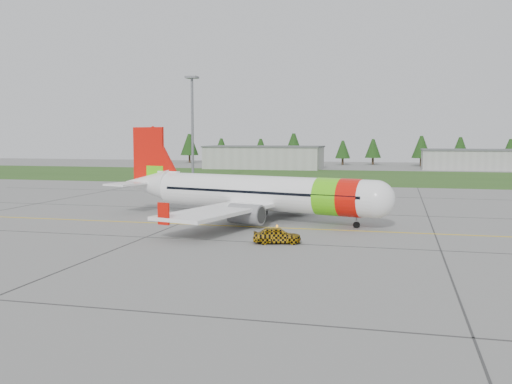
# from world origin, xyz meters

# --- Properties ---
(ground) EXTENTS (320.00, 320.00, 0.00)m
(ground) POSITION_xyz_m (0.00, 0.00, 0.00)
(ground) COLOR gray
(ground) RESTS_ON ground
(aircraft) EXTENTS (32.45, 30.57, 10.02)m
(aircraft) POSITION_xyz_m (-8.04, 12.67, 2.89)
(aircraft) COLOR white
(aircraft) RESTS_ON ground
(follow_me_car) EXTENTS (1.73, 1.91, 4.02)m
(follow_me_car) POSITION_xyz_m (-3.10, -0.03, 2.01)
(follow_me_car) COLOR #D8A10C
(follow_me_car) RESTS_ON ground
(service_van) EXTENTS (2.11, 2.06, 4.74)m
(service_van) POSITION_xyz_m (-21.61, 54.46, 2.37)
(service_van) COLOR silver
(service_van) RESTS_ON ground
(grass_strip) EXTENTS (320.00, 50.00, 0.03)m
(grass_strip) POSITION_xyz_m (0.00, 82.00, 0.01)
(grass_strip) COLOR #30561E
(grass_strip) RESTS_ON ground
(taxi_guideline) EXTENTS (120.00, 0.25, 0.02)m
(taxi_guideline) POSITION_xyz_m (0.00, 8.00, 0.01)
(taxi_guideline) COLOR gold
(taxi_guideline) RESTS_ON ground
(hangar_west) EXTENTS (32.00, 14.00, 6.00)m
(hangar_west) POSITION_xyz_m (-30.00, 110.00, 3.00)
(hangar_west) COLOR #A8A8A3
(hangar_west) RESTS_ON ground
(hangar_east) EXTENTS (24.00, 12.00, 5.20)m
(hangar_east) POSITION_xyz_m (25.00, 118.00, 2.60)
(hangar_east) COLOR #A8A8A3
(hangar_east) RESTS_ON ground
(floodlight_mast) EXTENTS (0.50, 0.50, 20.00)m
(floodlight_mast) POSITION_xyz_m (-32.00, 58.00, 10.00)
(floodlight_mast) COLOR slate
(floodlight_mast) RESTS_ON ground
(treeline) EXTENTS (160.00, 8.00, 10.00)m
(treeline) POSITION_xyz_m (0.00, 138.00, 5.00)
(treeline) COLOR #1C3F14
(treeline) RESTS_ON ground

